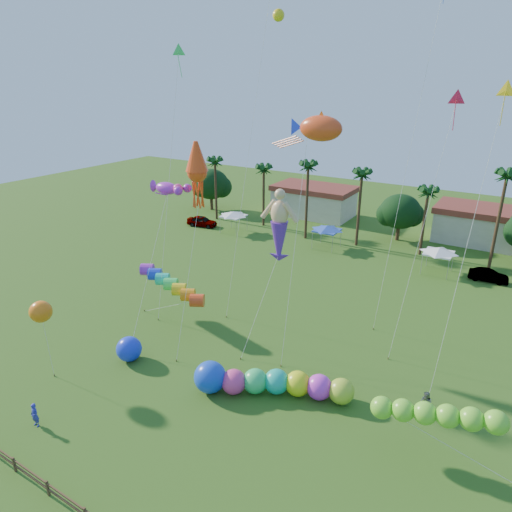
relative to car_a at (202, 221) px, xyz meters
The scene contains 20 objects.
ground 43.95m from the car_a, 54.42° to the right, with size 160.00×160.00×0.00m, color #285116.
tree_line 30.48m from the car_a, 15.82° to the left, with size 69.46×8.91×11.00m.
buildings_row 26.65m from the car_a, 32.39° to the left, with size 35.00×7.00×4.00m.
tent_row 19.68m from the car_a, ahead, with size 31.00×4.00×0.60m.
car_a is the anchor object (origin of this frame).
car_b 38.89m from the car_a, ahead, with size 1.40×4.02×1.32m, color #4C4C54.
spectator_a 42.54m from the car_a, 66.07° to the right, with size 0.60×0.40×1.65m, color #3132AC.
spectator_b 45.44m from the car_a, 33.18° to the right, with size 0.88×0.69×1.82m, color gray.
caterpillar_inflatable 39.97m from the car_a, 45.28° to the right, with size 10.72×6.11×2.28m.
blue_ball 34.87m from the car_a, 61.09° to the right, with size 1.97×1.97×1.97m, color #1A34F0.
rainbow_tube 29.68m from the car_a, 55.49° to the right, with size 8.90×3.62×3.67m.
green_worm 46.49m from the car_a, 38.68° to the right, with size 11.00×2.95×3.60m.
orange_ball_kite 37.53m from the car_a, 69.28° to the right, with size 1.93×1.93×5.99m.
merman_kite 34.30m from the car_a, 40.70° to the right, with size 2.70×5.40×12.45m.
fish_kite 37.80m from the car_a, 36.05° to the right, with size 5.12×6.40×18.36m.
squid_kite 34.58m from the car_a, 51.36° to the right, with size 1.81×4.82×16.57m.
lobster_kite 32.62m from the car_a, 55.97° to the right, with size 3.88×6.29×13.39m.
delta_kite_red 43.42m from the car_a, 24.85° to the right, with size 2.34×3.46×20.04m.
delta_kite_yellow 47.35m from the car_a, 26.58° to the right, with size 1.58×4.41×20.64m.
delta_kite_green 32.86m from the car_a, 54.04° to the right, with size 1.05×5.21×23.35m.
Camera 1 is at (15.83, -15.41, 20.69)m, focal length 32.00 mm.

